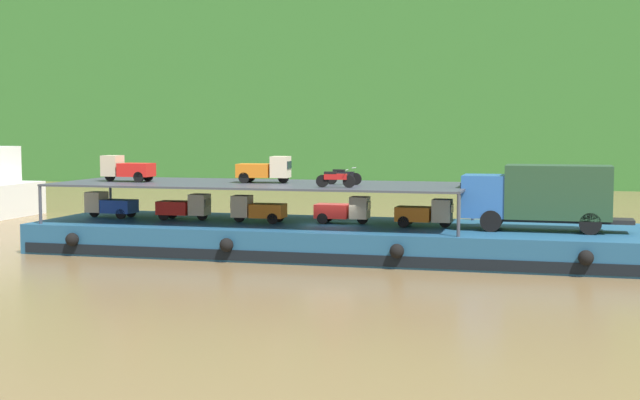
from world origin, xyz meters
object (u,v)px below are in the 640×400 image
object	(u,v)px
mini_truck_upper_mid	(265,170)
mini_truck_lower_bow	(425,213)
motorcycle_upper_centre	(343,176)
mini_truck_lower_fore	(344,210)
mini_truck_lower_mid	(258,209)
motorcycle_upper_port	(335,178)
covered_lorry	(541,195)
cargo_barge	(332,239)
mini_truck_lower_aft	(185,207)
mini_truck_upper_stern	(127,169)
mini_truck_lower_stern	(110,205)

from	to	relation	value
mini_truck_upper_mid	mini_truck_lower_bow	bearing A→B (deg)	-3.76
mini_truck_lower_bow	motorcycle_upper_centre	size ratio (longest dim) A/B	1.46
mini_truck_lower_fore	motorcycle_upper_centre	size ratio (longest dim) A/B	1.45
motorcycle_upper_centre	mini_truck_lower_mid	bearing A→B (deg)	-174.87
mini_truck_lower_bow	motorcycle_upper_port	distance (m)	4.84
mini_truck_upper_mid	motorcycle_upper_port	size ratio (longest dim) A/B	1.47
covered_lorry	mini_truck_lower_mid	bearing A→B (deg)	-179.95
cargo_barge	motorcycle_upper_centre	size ratio (longest dim) A/B	15.99
mini_truck_lower_mid	mini_truck_upper_mid	xyz separation A→B (m)	(0.15, 0.75, 2.00)
mini_truck_lower_aft	covered_lorry	bearing A→B (deg)	-1.07
mini_truck_lower_mid	mini_truck_lower_bow	size ratio (longest dim) A/B	0.99
mini_truck_lower_aft	motorcycle_upper_centre	world-z (taller)	motorcycle_upper_centre
mini_truck_lower_bow	mini_truck_upper_stern	xyz separation A→B (m)	(-15.82, -0.27, 2.00)
cargo_barge	mini_truck_lower_fore	bearing A→B (deg)	34.99
mini_truck_lower_fore	motorcycle_upper_port	xyz separation A→B (m)	(0.19, -2.58, 1.74)
covered_lorry	motorcycle_upper_centre	distance (m)	9.67
mini_truck_upper_stern	motorcycle_upper_port	world-z (taller)	mini_truck_upper_stern
mini_truck_upper_stern	mini_truck_lower_aft	bearing A→B (deg)	7.84
mini_truck_lower_mid	motorcycle_upper_port	size ratio (longest dim) A/B	1.45
motorcycle_upper_port	mini_truck_lower_aft	bearing A→B (deg)	165.75
mini_truck_lower_fore	motorcycle_upper_port	bearing A→B (deg)	-85.75
mini_truck_lower_aft	mini_truck_lower_fore	xyz separation A→B (m)	(8.51, 0.37, 0.00)
covered_lorry	motorcycle_upper_centre	size ratio (longest dim) A/B	4.15
mini_truck_lower_stern	motorcycle_upper_port	distance (m)	13.41
motorcycle_upper_port	motorcycle_upper_centre	distance (m)	2.25
mini_truck_upper_stern	motorcycle_upper_port	xyz separation A→B (m)	(11.80, -1.78, -0.26)
mini_truck_upper_stern	motorcycle_upper_port	distance (m)	11.93
mini_truck_lower_fore	mini_truck_upper_stern	xyz separation A→B (m)	(-11.60, -0.79, 2.00)
mini_truck_lower_aft	mini_truck_lower_stern	bearing A→B (deg)	178.68
motorcycle_upper_centre	covered_lorry	bearing A→B (deg)	-2.27
cargo_barge	mini_truck_lower_stern	distance (m)	12.48
mini_truck_lower_mid	motorcycle_upper_centre	size ratio (longest dim) A/B	1.45
mini_truck_lower_bow	motorcycle_upper_centre	bearing A→B (deg)	177.31
motorcycle_upper_port	motorcycle_upper_centre	bearing A→B (deg)	93.52
covered_lorry	mini_truck_lower_bow	size ratio (longest dim) A/B	2.84
mini_truck_lower_stern	motorcycle_upper_centre	distance (m)	13.07
mini_truck_lower_stern	motorcycle_upper_port	xyz separation A→B (m)	(13.09, -2.31, 1.74)
covered_lorry	motorcycle_upper_port	size ratio (longest dim) A/B	4.14
mini_truck_lower_bow	cargo_barge	bearing A→B (deg)	177.94
covered_lorry	mini_truck_lower_aft	size ratio (longest dim) A/B	2.87
covered_lorry	motorcycle_upper_port	distance (m)	9.70
mini_truck_lower_bow	motorcycle_upper_centre	xyz separation A→B (m)	(-4.16, 0.20, 1.74)
covered_lorry	motorcycle_upper_centre	bearing A→B (deg)	177.73
covered_lorry	mini_truck_lower_fore	world-z (taller)	covered_lorry
motorcycle_upper_centre	mini_truck_lower_aft	bearing A→B (deg)	-179.72
cargo_barge	mini_truck_lower_fore	size ratio (longest dim) A/B	11.06
mini_truck_lower_mid	cargo_barge	bearing A→B (deg)	5.49
covered_lorry	motorcycle_upper_centre	xyz separation A→B (m)	(-9.63, 0.38, 0.74)
mini_truck_lower_aft	motorcycle_upper_port	distance (m)	9.14
cargo_barge	motorcycle_upper_port	world-z (taller)	motorcycle_upper_port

